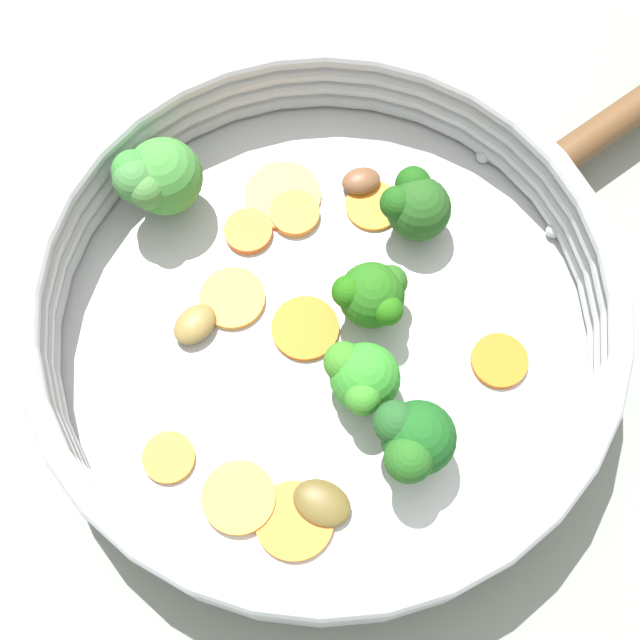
# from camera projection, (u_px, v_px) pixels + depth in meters

# --- Properties ---
(ground_plane) EXTENTS (4.00, 4.00, 0.00)m
(ground_plane) POSITION_uv_depth(u_px,v_px,m) (320.00, 340.00, 0.52)
(ground_plane) COLOR gray
(skillet) EXTENTS (0.31, 0.31, 0.02)m
(skillet) POSITION_uv_depth(u_px,v_px,m) (320.00, 335.00, 0.51)
(skillet) COLOR #B2B5B7
(skillet) RESTS_ON ground_plane
(skillet_rim_wall) EXTENTS (0.32, 0.32, 0.05)m
(skillet_rim_wall) POSITION_uv_depth(u_px,v_px,m) (320.00, 313.00, 0.48)
(skillet_rim_wall) COLOR #AFB4BE
(skillet_rim_wall) RESTS_ON skillet
(skillet_rivet_left) EXTENTS (0.01, 0.01, 0.01)m
(skillet_rivet_left) POSITION_uv_depth(u_px,v_px,m) (550.00, 231.00, 0.53)
(skillet_rivet_left) COLOR #B6B6B6
(skillet_rivet_left) RESTS_ON skillet
(skillet_rivet_right) EXTENTS (0.01, 0.01, 0.01)m
(skillet_rivet_right) POSITION_uv_depth(u_px,v_px,m) (480.00, 156.00, 0.54)
(skillet_rivet_right) COLOR #AFB6B8
(skillet_rivet_right) RESTS_ON skillet
(carrot_slice_0) EXTENTS (0.05, 0.05, 0.01)m
(carrot_slice_0) POSITION_uv_depth(u_px,v_px,m) (235.00, 498.00, 0.47)
(carrot_slice_0) COLOR orange
(carrot_slice_0) RESTS_ON skillet
(carrot_slice_1) EXTENTS (0.06, 0.06, 0.00)m
(carrot_slice_1) POSITION_uv_depth(u_px,v_px,m) (279.00, 195.00, 0.54)
(carrot_slice_1) COLOR #F99441
(carrot_slice_1) RESTS_ON skillet
(carrot_slice_2) EXTENTS (0.04, 0.04, 0.00)m
(carrot_slice_2) POSITION_uv_depth(u_px,v_px,m) (495.00, 361.00, 0.50)
(carrot_slice_2) COLOR #D66114
(carrot_slice_2) RESTS_ON skillet
(carrot_slice_3) EXTENTS (0.04, 0.04, 0.01)m
(carrot_slice_3) POSITION_uv_depth(u_px,v_px,m) (291.00, 214.00, 0.53)
(carrot_slice_3) COLOR orange
(carrot_slice_3) RESTS_ON skillet
(carrot_slice_4) EXTENTS (0.04, 0.04, 0.00)m
(carrot_slice_4) POSITION_uv_depth(u_px,v_px,m) (301.00, 335.00, 0.50)
(carrot_slice_4) COLOR #DD5F0F
(carrot_slice_4) RESTS_ON skillet
(carrot_slice_5) EXTENTS (0.05, 0.05, 0.00)m
(carrot_slice_5) POSITION_uv_depth(u_px,v_px,m) (229.00, 298.00, 0.51)
(carrot_slice_5) COLOR orange
(carrot_slice_5) RESTS_ON skillet
(carrot_slice_6) EXTENTS (0.06, 0.06, 0.00)m
(carrot_slice_6) POSITION_uv_depth(u_px,v_px,m) (290.00, 521.00, 0.47)
(carrot_slice_6) COLOR orange
(carrot_slice_6) RESTS_ON skillet
(carrot_slice_7) EXTENTS (0.03, 0.03, 0.00)m
(carrot_slice_7) POSITION_uv_depth(u_px,v_px,m) (165.00, 457.00, 0.48)
(carrot_slice_7) COLOR orange
(carrot_slice_7) RESTS_ON skillet
(carrot_slice_8) EXTENTS (0.05, 0.05, 0.00)m
(carrot_slice_8) POSITION_uv_depth(u_px,v_px,m) (369.00, 206.00, 0.53)
(carrot_slice_8) COLOR orange
(carrot_slice_8) RESTS_ON skillet
(carrot_slice_9) EXTENTS (0.03, 0.03, 0.01)m
(carrot_slice_9) POSITION_uv_depth(u_px,v_px,m) (245.00, 231.00, 0.53)
(carrot_slice_9) COLOR orange
(carrot_slice_9) RESTS_ON skillet
(broccoli_floret_0) EXTENTS (0.04, 0.04, 0.04)m
(broccoli_floret_0) POSITION_uv_depth(u_px,v_px,m) (410.00, 205.00, 0.51)
(broccoli_floret_0) COLOR #769558
(broccoli_floret_0) RESTS_ON skillet
(broccoli_floret_1) EXTENTS (0.04, 0.04, 0.04)m
(broccoli_floret_1) POSITION_uv_depth(u_px,v_px,m) (368.00, 295.00, 0.49)
(broccoli_floret_1) COLOR #79A65A
(broccoli_floret_1) RESTS_ON skillet
(broccoli_floret_2) EXTENTS (0.05, 0.05, 0.06)m
(broccoli_floret_2) POSITION_uv_depth(u_px,v_px,m) (152.00, 178.00, 0.50)
(broccoli_floret_2) COLOR #6C9C4C
(broccoli_floret_2) RESTS_ON skillet
(broccoli_floret_3) EXTENTS (0.04, 0.04, 0.04)m
(broccoli_floret_3) POSITION_uv_depth(u_px,v_px,m) (358.00, 378.00, 0.47)
(broccoli_floret_3) COLOR #8EAC5D
(broccoli_floret_3) RESTS_ON skillet
(broccoli_floret_4) EXTENTS (0.04, 0.04, 0.05)m
(broccoli_floret_4) POSITION_uv_depth(u_px,v_px,m) (409.00, 440.00, 0.45)
(broccoli_floret_4) COLOR #7A974D
(broccoli_floret_4) RESTS_ON skillet
(mushroom_piece_0) EXTENTS (0.04, 0.04, 0.01)m
(mushroom_piece_0) POSITION_uv_depth(u_px,v_px,m) (311.00, 503.00, 0.47)
(mushroom_piece_0) COLOR brown
(mushroom_piece_0) RESTS_ON skillet
(mushroom_piece_1) EXTENTS (0.02, 0.03, 0.01)m
(mushroom_piece_1) POSITION_uv_depth(u_px,v_px,m) (358.00, 181.00, 0.54)
(mushroom_piece_1) COLOR brown
(mushroom_piece_1) RESTS_ON skillet
(mushroom_piece_2) EXTENTS (0.03, 0.03, 0.01)m
(mushroom_piece_2) POSITION_uv_depth(u_px,v_px,m) (190.00, 331.00, 0.50)
(mushroom_piece_2) COLOR olive
(mushroom_piece_2) RESTS_ON skillet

